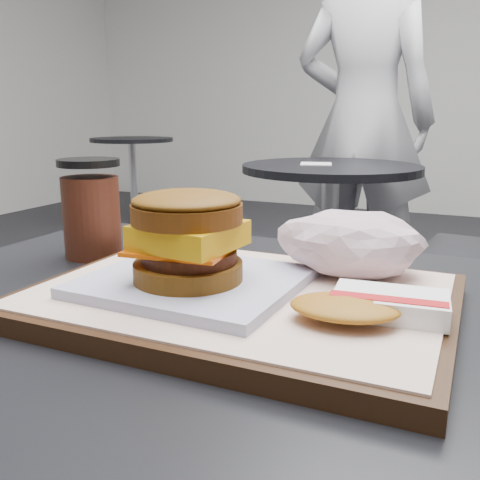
% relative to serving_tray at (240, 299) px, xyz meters
% --- Properties ---
extents(serving_tray, '(0.38, 0.28, 0.02)m').
position_rel_serving_tray_xyz_m(serving_tray, '(0.00, 0.00, 0.00)').
color(serving_tray, black).
rests_on(serving_tray, customer_table).
extents(breakfast_sandwich, '(0.20, 0.18, 0.09)m').
position_rel_serving_tray_xyz_m(breakfast_sandwich, '(-0.04, -0.02, 0.05)').
color(breakfast_sandwich, silver).
rests_on(breakfast_sandwich, serving_tray).
extents(hash_brown, '(0.12, 0.10, 0.02)m').
position_rel_serving_tray_xyz_m(hash_brown, '(0.12, -0.02, 0.02)').
color(hash_brown, white).
rests_on(hash_brown, serving_tray).
extents(crumpled_wrapper, '(0.14, 0.11, 0.06)m').
position_rel_serving_tray_xyz_m(crumpled_wrapper, '(0.08, 0.09, 0.04)').
color(crumpled_wrapper, silver).
rests_on(crumpled_wrapper, serving_tray).
extents(coffee_cup, '(0.08, 0.08, 0.12)m').
position_rel_serving_tray_xyz_m(coffee_cup, '(-0.25, 0.10, 0.05)').
color(coffee_cup, '#3F190F').
rests_on(coffee_cup, customer_table).
extents(neighbor_table, '(0.70, 0.70, 0.75)m').
position_rel_serving_tray_xyz_m(neighbor_table, '(-0.35, 1.63, -0.23)').
color(neighbor_table, black).
rests_on(neighbor_table, ground).
extents(napkin, '(0.15, 0.15, 0.00)m').
position_rel_serving_tray_xyz_m(napkin, '(-0.40, 1.62, -0.03)').
color(napkin, silver).
rests_on(napkin, neighbor_table).
extents(patron, '(0.68, 0.46, 1.82)m').
position_rel_serving_tray_xyz_m(patron, '(-0.34, 2.18, 0.13)').
color(patron, '#BCBCC1').
rests_on(patron, ground).
extents(bg_table_mid, '(0.66, 0.66, 0.75)m').
position_rel_serving_tray_xyz_m(bg_table_mid, '(-2.40, 3.18, -0.22)').
color(bg_table_mid, black).
rests_on(bg_table_mid, ground).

